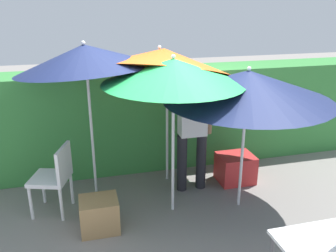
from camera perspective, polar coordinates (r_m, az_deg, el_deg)
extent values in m
plane|color=gray|center=(4.53, 0.98, -14.50)|extent=(24.00, 24.00, 0.00)
cube|color=#38843D|center=(5.61, -3.37, 1.29)|extent=(8.00, 0.70, 1.55)
cylinder|color=silver|center=(5.05, -0.16, -0.46)|extent=(0.04, 0.04, 1.60)
cone|color=#EA5919|center=(4.82, -0.77, 10.44)|extent=(2.08, 2.00, 1.13)
sphere|color=silver|center=(4.81, -1.38, 12.63)|extent=(0.05, 0.05, 0.05)
cylinder|color=silver|center=(4.52, 11.89, -4.59)|extent=(0.04, 0.04, 1.43)
cone|color=#19234C|center=(4.24, 12.76, 6.45)|extent=(2.01, 2.01, 0.38)
sphere|color=silver|center=(4.20, 12.99, 9.04)|extent=(0.05, 0.05, 0.05)
cylinder|color=silver|center=(4.28, 0.80, -3.99)|extent=(0.04, 0.04, 1.65)
cone|color=green|center=(3.99, 0.85, 8.87)|extent=(1.63, 1.63, 0.30)
sphere|color=silver|center=(3.96, 0.85, 11.18)|extent=(0.05, 0.05, 0.05)
cylinder|color=silver|center=(4.76, -12.20, -1.34)|extent=(0.04, 0.04, 1.74)
cone|color=#19234C|center=(4.50, -13.26, 10.83)|extent=(1.75, 1.75, 0.52)
sphere|color=silver|center=(4.46, -13.56, 12.96)|extent=(0.05, 0.05, 0.05)
cylinder|color=black|center=(4.92, 2.26, -6.01)|extent=(0.14, 0.14, 0.82)
cylinder|color=black|center=(5.00, 5.36, -5.65)|extent=(0.14, 0.14, 0.82)
cube|color=silver|center=(4.70, 4.02, 1.77)|extent=(0.36, 0.22, 0.56)
sphere|color=#8C6647|center=(4.60, 4.13, 6.40)|extent=(0.22, 0.22, 0.22)
cylinder|color=silver|center=(4.51, 1.36, 7.61)|extent=(0.09, 0.09, 0.56)
cylinder|color=#8C6647|center=(4.78, 6.64, 1.74)|extent=(0.09, 0.09, 0.52)
cylinder|color=silver|center=(4.98, -19.51, -9.37)|extent=(0.04, 0.04, 0.44)
cylinder|color=silver|center=(4.68, -21.30, -11.57)|extent=(0.04, 0.04, 0.44)
cylinder|color=silver|center=(4.84, -15.32, -9.73)|extent=(0.04, 0.04, 0.44)
cylinder|color=silver|center=(4.54, -16.85, -12.05)|extent=(0.04, 0.04, 0.44)
cube|color=silver|center=(4.64, -18.57, -8.03)|extent=(0.56, 0.56, 0.05)
cube|color=silver|center=(4.47, -16.50, -5.66)|extent=(0.18, 0.43, 0.40)
cube|color=red|center=(5.33, 10.84, -6.70)|extent=(0.51, 0.43, 0.41)
cube|color=#9E7A4C|center=(4.29, -11.03, -13.88)|extent=(0.44, 0.37, 0.40)
cube|color=silver|center=(3.16, 25.11, -17.21)|extent=(0.80, 0.60, 0.03)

